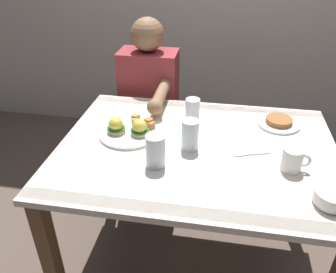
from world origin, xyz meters
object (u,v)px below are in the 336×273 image
object	(u,v)px
water_glass_extra	(156,152)
water_glass_far	(190,136)
fork	(250,154)
coffee_mug	(293,159)
side_plate	(279,122)
diner_person	(149,101)
dining_table	(196,167)
water_glass_near	(192,111)
fruit_bowl	(332,198)
eggs_benedict_plate	(129,130)

from	to	relation	value
water_glass_extra	water_glass_far	bearing A→B (deg)	50.68
fork	water_glass_far	xyz separation A→B (m)	(-0.25, 0.01, 0.06)
coffee_mug	water_glass_far	bearing A→B (deg)	168.16
side_plate	diner_person	size ratio (longest dim) A/B	0.18
dining_table	fork	xyz separation A→B (m)	(0.22, -0.02, 0.11)
coffee_mug	water_glass_near	bearing A→B (deg)	141.37
fruit_bowl	fork	xyz separation A→B (m)	(-0.26, 0.26, -0.03)
fruit_bowl	water_glass_extra	bearing A→B (deg)	168.96
eggs_benedict_plate	side_plate	xyz separation A→B (m)	(0.68, 0.21, -0.01)
fruit_bowl	coffee_mug	bearing A→B (deg)	120.15
coffee_mug	dining_table	bearing A→B (deg)	165.30
side_plate	eggs_benedict_plate	bearing A→B (deg)	-162.86
coffee_mug	water_glass_far	size ratio (longest dim) A/B	0.83
fruit_bowl	diner_person	distance (m)	1.22
coffee_mug	water_glass_extra	bearing A→B (deg)	-173.63
coffee_mug	diner_person	size ratio (longest dim) A/B	0.10
fruit_bowl	diner_person	world-z (taller)	diner_person
diner_person	coffee_mug	bearing A→B (deg)	-43.88
water_glass_far	water_glass_extra	distance (m)	0.19
coffee_mug	fork	size ratio (longest dim) A/B	0.73
fruit_bowl	side_plate	bearing A→B (deg)	102.19
water_glass_extra	water_glass_near	bearing A→B (deg)	75.73
eggs_benedict_plate	water_glass_far	world-z (taller)	water_glass_far
fruit_bowl	eggs_benedict_plate	bearing A→B (deg)	157.45
water_glass_far	dining_table	bearing A→B (deg)	23.71
side_plate	dining_table	bearing A→B (deg)	-144.59
fruit_bowl	coffee_mug	size ratio (longest dim) A/B	1.08
water_glass_near	water_glass_extra	size ratio (longest dim) A/B	0.83
eggs_benedict_plate	fruit_bowl	world-z (taller)	eggs_benedict_plate
dining_table	coffee_mug	world-z (taller)	coffee_mug
coffee_mug	fork	world-z (taller)	coffee_mug
eggs_benedict_plate	side_plate	distance (m)	0.72
dining_table	eggs_benedict_plate	distance (m)	0.35
fork	diner_person	distance (m)	0.85
fork	diner_person	world-z (taller)	diner_person
dining_table	fruit_bowl	world-z (taller)	fruit_bowl
side_plate	diner_person	xyz separation A→B (m)	(-0.72, 0.34, -0.10)
eggs_benedict_plate	diner_person	bearing A→B (deg)	93.43
eggs_benedict_plate	water_glass_extra	size ratio (longest dim) A/B	2.00
water_glass_far	side_plate	bearing A→B (deg)	34.61
coffee_mug	fruit_bowl	bearing A→B (deg)	-59.85
water_glass_far	side_plate	xyz separation A→B (m)	(0.40, 0.27, -0.05)
water_glass_extra	diner_person	world-z (taller)	diner_person
water_glass_extra	diner_person	bearing A→B (deg)	104.74
coffee_mug	water_glass_near	size ratio (longest dim) A/B	1.00
side_plate	fork	bearing A→B (deg)	-117.05
fruit_bowl	water_glass_extra	world-z (taller)	water_glass_extra
water_glass_extra	side_plate	world-z (taller)	water_glass_extra
side_plate	water_glass_near	bearing A→B (deg)	-177.26
water_glass_near	water_glass_far	bearing A→B (deg)	-86.19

